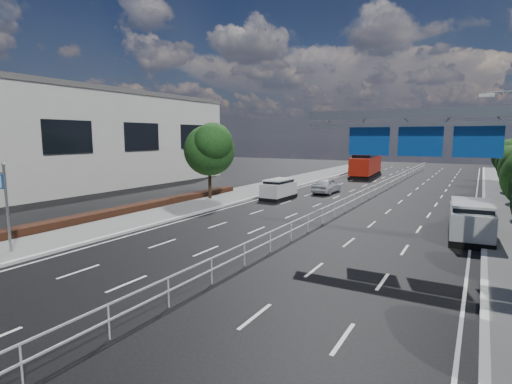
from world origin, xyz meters
The scene contains 18 objects.
ground centered at (0.00, 0.00, 0.00)m, with size 160.00×160.00×0.00m, color black.
kerb_near centered at (-9.00, 0.00, 0.07)m, with size 0.25×140.00×0.15m, color silver.
kerb_far centered at (9.00, 0.00, 0.07)m, with size 0.25×140.00×0.15m, color silver.
median_fence centered at (0.00, 22.50, 0.53)m, with size 0.05×85.00×1.02m.
hedge_near centered at (-13.30, 5.00, 0.36)m, with size 1.00×36.00×0.44m, color black.
toilet_sign centered at (-10.95, 0.00, 2.94)m, with size 1.62×0.18×4.34m.
overhead_gantry centered at (6.74, 10.05, 5.61)m, with size 10.24×0.38×7.45m.
streetlight_far centered at (10.50, 26.00, 5.21)m, with size 2.78×2.40×9.00m.
near_building centered at (-30.00, 18.00, 5.00)m, with size 12.00×38.00×10.00m, color beige.
near_tree_back centered at (-11.94, 17.97, 4.61)m, with size 4.84×4.51×6.69m.
far_tree_h centered at (11.24, 44.48, 3.42)m, with size 3.41×3.18×4.91m.
white_minivan centered at (-6.97, 21.45, 0.87)m, with size 1.88×4.14×1.78m.
red_bus centered at (-5.38, 45.60, 1.73)m, with size 3.51×11.27×3.32m.
near_car_silver centered at (-4.51, 27.11, 0.75)m, with size 1.77×4.40×1.50m, color silver.
near_car_dark centered at (-5.71, 50.62, 0.77)m, with size 1.62×4.65×1.53m, color black.
silver_minivan centered at (8.30, 14.00, 1.01)m, with size 2.43×5.06×2.05m.
parked_car_teal centered at (8.30, 18.01, 0.63)m, with size 2.09×4.54×1.26m, color #17636B.
parked_car_dark centered at (8.30, 19.00, 0.65)m, with size 1.82×4.48×1.30m, color black.
Camera 1 is at (8.60, -10.20, 5.55)m, focal length 28.00 mm.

